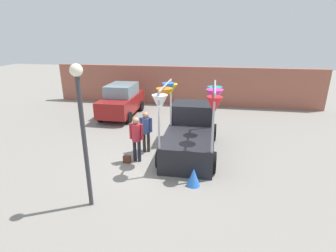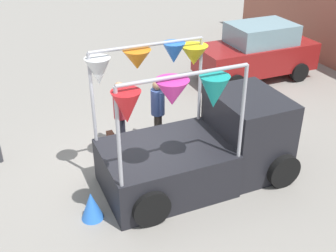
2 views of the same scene
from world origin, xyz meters
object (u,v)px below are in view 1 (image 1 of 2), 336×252
(street_lamp, at_px, (82,119))
(folded_kite_bundle_azure, at_px, (194,177))
(person_vendor, at_px, (146,128))
(vendor_truck, at_px, (191,130))
(parked_car, at_px, (122,100))
(handbag, at_px, (127,159))
(person_customer, at_px, (136,135))

(street_lamp, relative_size, folded_kite_bundle_azure, 6.65)
(person_vendor, bearing_deg, folded_kite_bundle_azure, -46.75)
(vendor_truck, height_order, person_vendor, vendor_truck)
(vendor_truck, bearing_deg, street_lamp, -120.59)
(parked_car, bearing_deg, handbag, -69.31)
(vendor_truck, distance_m, person_customer, 2.34)
(parked_car, distance_m, street_lamp, 8.85)
(handbag, relative_size, street_lamp, 0.07)
(handbag, distance_m, folded_kite_bundle_azure, 2.87)
(parked_car, bearing_deg, street_lamp, -76.78)
(handbag, bearing_deg, person_vendor, 66.38)
(vendor_truck, relative_size, folded_kite_bundle_azure, 6.90)
(parked_car, bearing_deg, person_customer, -65.60)
(handbag, bearing_deg, parked_car, 110.69)
(person_vendor, bearing_deg, street_lamp, -100.30)
(parked_car, relative_size, street_lamp, 1.00)
(person_vendor, xyz_separation_m, street_lamp, (-0.69, -3.77, 1.56))
(vendor_truck, distance_m, person_vendor, 1.84)
(person_customer, bearing_deg, parked_car, 114.40)
(vendor_truck, distance_m, street_lamp, 5.14)
(person_vendor, height_order, folded_kite_bundle_azure, person_vendor)
(person_customer, relative_size, street_lamp, 0.44)
(street_lamp, bearing_deg, handbag, 85.69)
(parked_car, xyz_separation_m, person_customer, (2.54, -5.59, 0.13))
(person_customer, xyz_separation_m, handbag, (-0.35, -0.20, -0.94))
(street_lamp, bearing_deg, vendor_truck, 59.41)
(person_vendor, xyz_separation_m, folded_kite_bundle_azure, (2.14, -2.27, -0.74))
(street_lamp, distance_m, folded_kite_bundle_azure, 3.94)
(person_vendor, bearing_deg, handbag, -113.62)
(handbag, xyz_separation_m, folded_kite_bundle_azure, (2.62, -1.16, 0.16))
(vendor_truck, distance_m, parked_car, 6.18)
(parked_car, relative_size, folded_kite_bundle_azure, 6.67)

